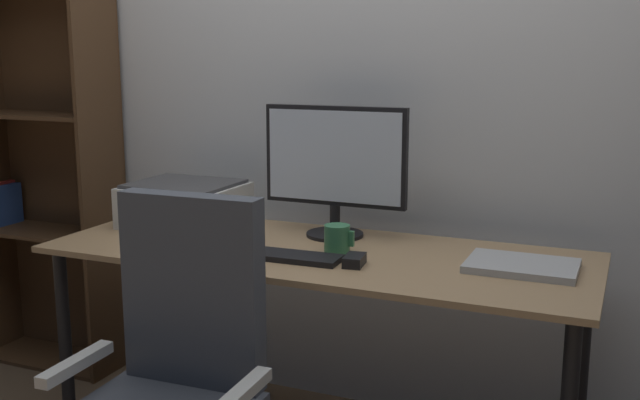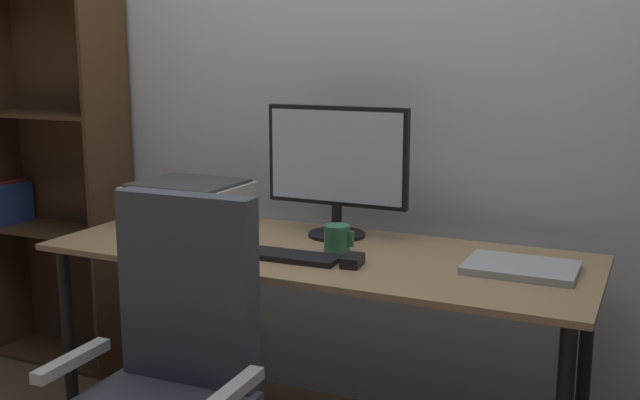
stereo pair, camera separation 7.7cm
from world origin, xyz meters
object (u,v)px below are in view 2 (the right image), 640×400
laptop (521,268)px  bookshelf (57,173)px  desk (317,273)px  printer (189,203)px  monitor (337,163)px  keyboard (294,257)px  coffee_mug (337,239)px  mouse (352,261)px

laptop → bookshelf: size_ratio=0.19×
desk → printer: bearing=167.0°
monitor → keyboard: (0.00, -0.33, -0.25)m
keyboard → printer: size_ratio=0.72×
keyboard → laptop: size_ratio=0.91×
coffee_mug → keyboard: bearing=-121.8°
laptop → printer: printer is taller
keyboard → laptop: bearing=12.6°
printer → keyboard: bearing=-25.3°
laptop → keyboard: bearing=-165.6°
keyboard → mouse: (0.19, 0.01, 0.01)m
keyboard → coffee_mug: (0.09, 0.14, 0.04)m
printer → laptop: bearing=-4.7°
bookshelf → printer: bearing=-13.4°
keyboard → coffee_mug: size_ratio=2.92×
keyboard → printer: bearing=152.9°
desk → printer: 0.63m
monitor → laptop: monitor is taller
monitor → keyboard: monitor is taller
coffee_mug → printer: size_ratio=0.25×
monitor → mouse: 0.44m
monitor → bookshelf: bookshelf is taller
monitor → coffee_mug: 0.30m
bookshelf → coffee_mug: bearing=-12.6°
desk → monitor: 0.39m
monitor → laptop: bearing=-13.6°
monitor → bookshelf: (-1.42, 0.14, -0.15)m
keyboard → monitor: bearing=88.6°
desk → laptop: size_ratio=5.55×
desk → keyboard: keyboard is taller
bookshelf → desk: bearing=-13.2°
laptop → monitor: bearing=166.4°
coffee_mug → mouse: bearing=-49.9°
laptop → coffee_mug: bearing=-176.8°
mouse → monitor: bearing=113.8°
coffee_mug → bookshelf: size_ratio=0.06×
keyboard → coffee_mug: 0.17m
monitor → printer: (-0.58, -0.06, -0.18)m
laptop → bookshelf: bookshelf is taller
monitor → mouse: monitor is taller
keyboard → bookshelf: size_ratio=0.17×
monitor → bookshelf: 1.44m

